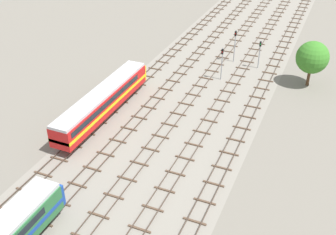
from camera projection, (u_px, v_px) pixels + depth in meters
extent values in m
plane|color=slate|center=(179.00, 113.00, 57.86)|extent=(480.00, 480.00, 0.00)
cube|color=gray|center=(179.00, 113.00, 57.86)|extent=(22.06, 176.00, 0.01)
cube|color=#47382D|center=(121.00, 95.00, 61.79)|extent=(0.07, 126.00, 0.15)
cube|color=#47382D|center=(130.00, 97.00, 61.31)|extent=(0.07, 126.00, 0.15)
cube|color=brown|center=(6.00, 210.00, 41.73)|extent=(2.40, 0.22, 0.14)
cube|color=brown|center=(25.00, 191.00, 44.07)|extent=(2.40, 0.22, 0.14)
cube|color=brown|center=(43.00, 174.00, 46.41)|extent=(2.40, 0.22, 0.14)
cube|color=brown|center=(59.00, 159.00, 48.75)|extent=(2.40, 0.22, 0.14)
cube|color=brown|center=(74.00, 145.00, 51.09)|extent=(2.40, 0.22, 0.14)
cube|color=brown|center=(87.00, 133.00, 53.43)|extent=(2.40, 0.22, 0.14)
cube|color=brown|center=(99.00, 121.00, 55.77)|extent=(2.40, 0.22, 0.14)
cube|color=brown|center=(110.00, 111.00, 58.11)|extent=(2.40, 0.22, 0.14)
cube|color=brown|center=(121.00, 101.00, 60.45)|extent=(2.40, 0.22, 0.14)
cube|color=brown|center=(130.00, 92.00, 62.79)|extent=(2.40, 0.22, 0.14)
cube|color=brown|center=(139.00, 84.00, 65.13)|extent=(2.40, 0.22, 0.14)
cube|color=brown|center=(147.00, 76.00, 67.47)|extent=(2.40, 0.22, 0.14)
cube|color=brown|center=(155.00, 69.00, 69.81)|extent=(2.40, 0.22, 0.14)
cube|color=brown|center=(162.00, 62.00, 72.15)|extent=(2.40, 0.22, 0.14)
cube|color=brown|center=(169.00, 56.00, 74.49)|extent=(2.40, 0.22, 0.14)
cube|color=brown|center=(175.00, 50.00, 76.84)|extent=(2.40, 0.22, 0.14)
cube|color=brown|center=(181.00, 44.00, 79.18)|extent=(2.40, 0.22, 0.14)
cube|color=brown|center=(187.00, 39.00, 81.52)|extent=(2.40, 0.22, 0.14)
cube|color=brown|center=(192.00, 34.00, 83.86)|extent=(2.40, 0.22, 0.14)
cube|color=brown|center=(197.00, 29.00, 86.20)|extent=(2.40, 0.22, 0.14)
cube|color=brown|center=(202.00, 25.00, 88.54)|extent=(2.40, 0.22, 0.14)
cube|color=brown|center=(207.00, 20.00, 90.88)|extent=(2.40, 0.22, 0.14)
cube|color=brown|center=(211.00, 16.00, 93.22)|extent=(2.40, 0.22, 0.14)
cube|color=brown|center=(215.00, 12.00, 95.56)|extent=(2.40, 0.22, 0.14)
cube|color=brown|center=(219.00, 9.00, 97.90)|extent=(2.40, 0.22, 0.14)
cube|color=brown|center=(222.00, 5.00, 100.24)|extent=(2.40, 0.22, 0.14)
cube|color=brown|center=(226.00, 2.00, 102.58)|extent=(2.40, 0.22, 0.14)
cube|color=#47382D|center=(149.00, 101.00, 60.28)|extent=(0.07, 126.00, 0.15)
cube|color=#47382D|center=(158.00, 103.00, 59.80)|extent=(0.07, 126.00, 0.15)
cube|color=brown|center=(42.00, 223.00, 40.22)|extent=(2.40, 0.22, 0.14)
cube|color=brown|center=(61.00, 203.00, 42.56)|extent=(2.40, 0.22, 0.14)
cube|color=brown|center=(77.00, 185.00, 44.90)|extent=(2.40, 0.22, 0.14)
cube|color=brown|center=(92.00, 169.00, 47.24)|extent=(2.40, 0.22, 0.14)
cube|color=brown|center=(105.00, 154.00, 49.58)|extent=(2.40, 0.22, 0.14)
cube|color=brown|center=(118.00, 141.00, 51.92)|extent=(2.40, 0.22, 0.14)
cube|color=brown|center=(129.00, 129.00, 54.26)|extent=(2.40, 0.22, 0.14)
cube|color=brown|center=(139.00, 118.00, 56.60)|extent=(2.40, 0.22, 0.14)
cube|color=brown|center=(149.00, 107.00, 58.94)|extent=(2.40, 0.22, 0.14)
cube|color=brown|center=(157.00, 98.00, 61.28)|extent=(2.40, 0.22, 0.14)
cube|color=brown|center=(165.00, 89.00, 63.62)|extent=(2.40, 0.22, 0.14)
cube|color=brown|center=(173.00, 81.00, 65.96)|extent=(2.40, 0.22, 0.14)
cube|color=brown|center=(180.00, 73.00, 68.30)|extent=(2.40, 0.22, 0.14)
cube|color=brown|center=(186.00, 66.00, 70.64)|extent=(2.40, 0.22, 0.14)
cube|color=brown|center=(193.00, 60.00, 72.98)|extent=(2.40, 0.22, 0.14)
cube|color=brown|center=(198.00, 54.00, 75.33)|extent=(2.40, 0.22, 0.14)
cube|color=brown|center=(204.00, 48.00, 77.67)|extent=(2.40, 0.22, 0.14)
cube|color=brown|center=(209.00, 42.00, 80.01)|extent=(2.40, 0.22, 0.14)
cube|color=brown|center=(214.00, 37.00, 82.35)|extent=(2.40, 0.22, 0.14)
cube|color=brown|center=(218.00, 32.00, 84.69)|extent=(2.40, 0.22, 0.14)
cube|color=brown|center=(222.00, 27.00, 87.03)|extent=(2.40, 0.22, 0.14)
cube|color=brown|center=(226.00, 23.00, 89.37)|extent=(2.40, 0.22, 0.14)
cube|color=brown|center=(230.00, 19.00, 91.71)|extent=(2.40, 0.22, 0.14)
cube|color=brown|center=(234.00, 15.00, 94.05)|extent=(2.40, 0.22, 0.14)
cube|color=brown|center=(237.00, 11.00, 96.39)|extent=(2.40, 0.22, 0.14)
cube|color=brown|center=(241.00, 8.00, 98.73)|extent=(2.40, 0.22, 0.14)
cube|color=brown|center=(244.00, 4.00, 101.07)|extent=(2.40, 0.22, 0.14)
cube|color=brown|center=(247.00, 1.00, 103.41)|extent=(2.40, 0.22, 0.14)
cube|color=#47382D|center=(177.00, 107.00, 58.77)|extent=(0.07, 126.00, 0.15)
cube|color=#47382D|center=(187.00, 109.00, 58.29)|extent=(0.07, 126.00, 0.15)
cube|color=brown|center=(99.00, 215.00, 41.05)|extent=(2.40, 0.22, 0.14)
cube|color=brown|center=(114.00, 196.00, 43.39)|extent=(2.40, 0.22, 0.14)
cube|color=brown|center=(127.00, 179.00, 45.73)|extent=(2.40, 0.22, 0.14)
cube|color=brown|center=(139.00, 163.00, 48.07)|extent=(2.40, 0.22, 0.14)
cube|color=brown|center=(150.00, 149.00, 50.41)|extent=(2.40, 0.22, 0.14)
cube|color=brown|center=(160.00, 136.00, 52.75)|extent=(2.40, 0.22, 0.14)
cube|color=brown|center=(170.00, 125.00, 55.09)|extent=(2.40, 0.22, 0.14)
cube|color=brown|center=(178.00, 114.00, 57.43)|extent=(2.40, 0.22, 0.14)
cube|color=brown|center=(186.00, 104.00, 59.77)|extent=(2.40, 0.22, 0.14)
cube|color=brown|center=(193.00, 95.00, 62.11)|extent=(2.40, 0.22, 0.14)
cube|color=brown|center=(200.00, 86.00, 64.45)|extent=(2.40, 0.22, 0.14)
cube|color=brown|center=(206.00, 78.00, 66.79)|extent=(2.40, 0.22, 0.14)
cube|color=brown|center=(212.00, 71.00, 69.13)|extent=(2.40, 0.22, 0.14)
cube|color=brown|center=(217.00, 64.00, 71.47)|extent=(2.40, 0.22, 0.14)
cube|color=brown|center=(222.00, 57.00, 73.81)|extent=(2.40, 0.22, 0.14)
cube|color=brown|center=(227.00, 51.00, 76.16)|extent=(2.40, 0.22, 0.14)
cube|color=brown|center=(231.00, 46.00, 78.50)|extent=(2.40, 0.22, 0.14)
cube|color=brown|center=(236.00, 40.00, 80.84)|extent=(2.40, 0.22, 0.14)
cube|color=brown|center=(240.00, 35.00, 83.18)|extent=(2.40, 0.22, 0.14)
cube|color=brown|center=(243.00, 30.00, 85.52)|extent=(2.40, 0.22, 0.14)
cube|color=brown|center=(247.00, 26.00, 87.86)|extent=(2.40, 0.22, 0.14)
cube|color=brown|center=(250.00, 22.00, 90.20)|extent=(2.40, 0.22, 0.14)
cube|color=brown|center=(254.00, 17.00, 92.54)|extent=(2.40, 0.22, 0.14)
cube|color=brown|center=(257.00, 14.00, 94.88)|extent=(2.40, 0.22, 0.14)
cube|color=brown|center=(259.00, 10.00, 97.22)|extent=(2.40, 0.22, 0.14)
cube|color=brown|center=(262.00, 6.00, 99.56)|extent=(2.40, 0.22, 0.14)
cube|color=brown|center=(265.00, 3.00, 101.90)|extent=(2.40, 0.22, 0.14)
cube|color=brown|center=(267.00, 0.00, 104.24)|extent=(2.40, 0.22, 0.14)
cube|color=#47382D|center=(208.00, 113.00, 57.26)|extent=(0.07, 126.00, 0.15)
cube|color=#47382D|center=(218.00, 116.00, 56.78)|extent=(0.07, 126.00, 0.15)
cube|color=brown|center=(139.00, 229.00, 39.54)|extent=(2.40, 0.22, 0.14)
cube|color=brown|center=(153.00, 208.00, 41.88)|extent=(2.40, 0.22, 0.14)
cube|color=brown|center=(165.00, 190.00, 44.22)|extent=(2.40, 0.22, 0.14)
cube|color=brown|center=(175.00, 173.00, 46.56)|extent=(2.40, 0.22, 0.14)
cube|color=brown|center=(185.00, 158.00, 48.90)|extent=(2.40, 0.22, 0.14)
cube|color=brown|center=(194.00, 145.00, 51.24)|extent=(2.40, 0.22, 0.14)
cube|color=brown|center=(202.00, 132.00, 53.58)|extent=(2.40, 0.22, 0.14)
cube|color=brown|center=(209.00, 121.00, 55.92)|extent=(2.40, 0.22, 0.14)
cube|color=brown|center=(216.00, 110.00, 58.26)|extent=(2.40, 0.22, 0.14)
cube|color=brown|center=(222.00, 101.00, 60.60)|extent=(2.40, 0.22, 0.14)
cube|color=brown|center=(228.00, 92.00, 62.94)|extent=(2.40, 0.22, 0.14)
cube|color=brown|center=(233.00, 83.00, 65.28)|extent=(2.40, 0.22, 0.14)
cube|color=brown|center=(238.00, 76.00, 67.62)|extent=(2.40, 0.22, 0.14)
cube|color=brown|center=(243.00, 68.00, 69.96)|extent=(2.40, 0.22, 0.14)
cube|color=brown|center=(247.00, 62.00, 72.30)|extent=(2.40, 0.22, 0.14)
cube|color=brown|center=(251.00, 55.00, 74.65)|extent=(2.40, 0.22, 0.14)
cube|color=brown|center=(255.00, 49.00, 76.99)|extent=(2.40, 0.22, 0.14)
cube|color=brown|center=(259.00, 44.00, 79.33)|extent=(2.40, 0.22, 0.14)
cube|color=brown|center=(262.00, 38.00, 81.67)|extent=(2.40, 0.22, 0.14)
cube|color=brown|center=(265.00, 33.00, 84.01)|extent=(2.40, 0.22, 0.14)
cube|color=brown|center=(268.00, 29.00, 86.35)|extent=(2.40, 0.22, 0.14)
cube|color=brown|center=(271.00, 24.00, 88.69)|extent=(2.40, 0.22, 0.14)
cube|color=brown|center=(274.00, 20.00, 91.03)|extent=(2.40, 0.22, 0.14)
cube|color=brown|center=(276.00, 16.00, 93.37)|extent=(2.40, 0.22, 0.14)
cube|color=brown|center=(279.00, 12.00, 95.71)|extent=(2.40, 0.22, 0.14)
cube|color=brown|center=(281.00, 9.00, 98.05)|extent=(2.40, 0.22, 0.14)
cube|color=brown|center=(283.00, 5.00, 100.39)|extent=(2.40, 0.22, 0.14)
cube|color=brown|center=(286.00, 2.00, 102.73)|extent=(2.40, 0.22, 0.14)
cube|color=#47382D|center=(239.00, 120.00, 55.74)|extent=(0.07, 126.00, 0.15)
cube|color=#47382D|center=(250.00, 123.00, 55.26)|extent=(0.07, 126.00, 0.15)
cube|color=brown|center=(195.00, 221.00, 40.37)|extent=(2.40, 0.22, 0.14)
cube|color=brown|center=(205.00, 202.00, 42.71)|extent=(2.40, 0.22, 0.14)
cube|color=brown|center=(214.00, 184.00, 45.05)|extent=(2.40, 0.22, 0.14)
cube|color=brown|center=(222.00, 168.00, 47.39)|extent=(2.40, 0.22, 0.14)
cube|color=brown|center=(229.00, 153.00, 49.73)|extent=(2.40, 0.22, 0.14)
cube|color=brown|center=(236.00, 140.00, 52.07)|extent=(2.40, 0.22, 0.14)
cube|color=brown|center=(242.00, 128.00, 54.41)|extent=(2.40, 0.22, 0.14)
cube|color=brown|center=(247.00, 117.00, 56.75)|extent=(2.40, 0.22, 0.14)
cube|color=brown|center=(252.00, 107.00, 59.09)|extent=(2.40, 0.22, 0.14)
cube|color=brown|center=(257.00, 97.00, 61.43)|extent=(2.40, 0.22, 0.14)
cube|color=brown|center=(262.00, 89.00, 63.77)|extent=(2.40, 0.22, 0.14)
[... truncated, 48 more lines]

